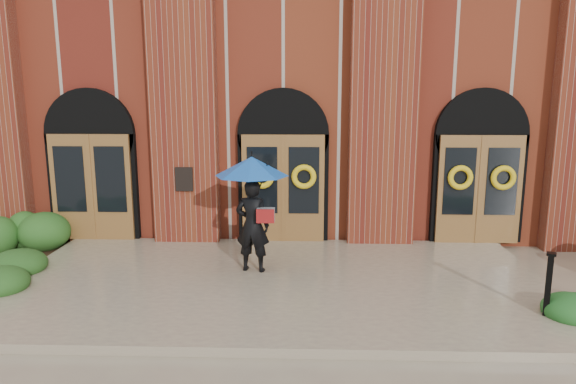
{
  "coord_description": "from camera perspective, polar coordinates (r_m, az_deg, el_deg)",
  "views": [
    {
      "loc": [
        0.49,
        -8.96,
        3.6
      ],
      "look_at": [
        0.17,
        1.0,
        1.65
      ],
      "focal_mm": 32.0,
      "sensor_mm": 36.0,
      "label": 1
    }
  ],
  "objects": [
    {
      "name": "man_with_umbrella",
      "position": [
        9.82,
        -3.99,
        0.03
      ],
      "size": [
        1.65,
        1.65,
        2.25
      ],
      "rotation": [
        0.0,
        0.0,
        2.96
      ],
      "color": "black",
      "rests_on": "landing"
    },
    {
      "name": "church_building",
      "position": [
        17.75,
        0.28,
        10.73
      ],
      "size": [
        16.2,
        12.53,
        7.0
      ],
      "color": "maroon",
      "rests_on": "ground"
    },
    {
      "name": "hedge_wall_left",
      "position": [
        13.53,
        -29.34,
        -4.0
      ],
      "size": [
        3.27,
        1.31,
        0.84
      ],
      "primitive_type": "ellipsoid",
      "color": "#25511B",
      "rests_on": "ground"
    },
    {
      "name": "landing",
      "position": [
        9.78,
        -1.17,
        -10.07
      ],
      "size": [
        10.0,
        5.3,
        0.15
      ],
      "primitive_type": "cube",
      "color": "tan",
      "rests_on": "ground"
    },
    {
      "name": "ground",
      "position": [
        9.67,
        -1.22,
        -10.81
      ],
      "size": [
        90.0,
        90.0,
        0.0
      ],
      "primitive_type": "plane",
      "color": "gray",
      "rests_on": "ground"
    },
    {
      "name": "hedge_front_left",
      "position": [
        11.08,
        -28.87,
        -7.9
      ],
      "size": [
        1.49,
        1.28,
        0.53
      ],
      "primitive_type": "ellipsoid",
      "color": "#224A19",
      "rests_on": "ground"
    },
    {
      "name": "metal_post",
      "position": [
        9.05,
        26.97,
        -8.98
      ],
      "size": [
        0.18,
        0.18,
        1.02
      ],
      "rotation": [
        0.0,
        0.0,
        -0.43
      ],
      "color": "black",
      "rests_on": "landing"
    }
  ]
}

